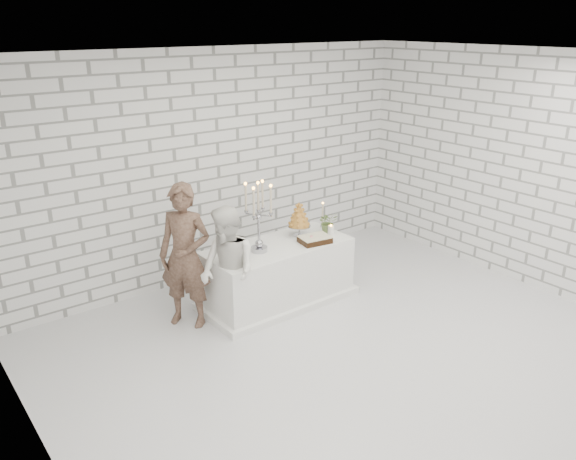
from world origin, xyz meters
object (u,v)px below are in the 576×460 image
(bride, at_px, (228,271))
(candelabra, at_px, (259,217))
(groom, at_px, (185,256))
(cake_table, at_px, (278,273))
(croquembouche, at_px, (299,219))

(bride, bearing_deg, candelabra, 109.81)
(groom, height_order, bride, groom)
(bride, bearing_deg, cake_table, 104.55)
(cake_table, bearing_deg, croquembouche, 12.09)
(groom, height_order, candelabra, groom)
(groom, xyz_separation_m, croquembouche, (1.53, -0.11, 0.14))
(croquembouche, bearing_deg, bride, -165.79)
(cake_table, height_order, groom, groom)
(candelabra, bearing_deg, bride, -159.56)
(groom, xyz_separation_m, candelabra, (0.85, -0.22, 0.34))
(candelabra, xyz_separation_m, croquembouche, (0.68, 0.11, -0.20))
(candelabra, relative_size, croquembouche, 1.89)
(cake_table, bearing_deg, bride, -164.82)
(cake_table, height_order, croquembouche, croquembouche)
(cake_table, relative_size, croquembouche, 4.01)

